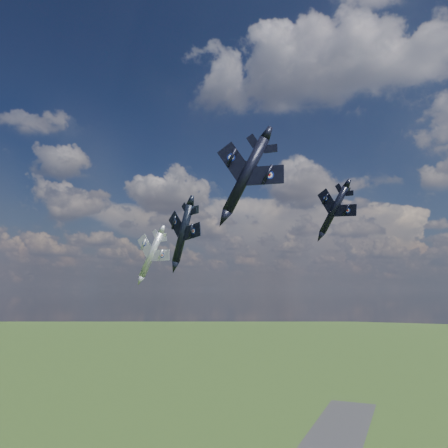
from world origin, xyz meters
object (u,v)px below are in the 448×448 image
at_px(jet_high_navy, 334,210).
at_px(jet_left_silver, 151,255).
at_px(jet_right_navy, 246,175).
at_px(jet_lead_navy, 183,233).

height_order(jet_high_navy, jet_left_silver, jet_high_navy).
bearing_deg(jet_high_navy, jet_left_silver, -158.80).
height_order(jet_right_navy, jet_left_silver, jet_right_navy).
xyz_separation_m(jet_lead_navy, jet_right_navy, (21.18, -23.64, 3.05)).
bearing_deg(jet_lead_navy, jet_high_navy, 52.63).
bearing_deg(jet_high_navy, jet_lead_navy, -132.98).
distance_m(jet_right_navy, jet_high_navy, 37.55).
bearing_deg(jet_left_silver, jet_high_navy, 9.56).
bearing_deg(jet_high_navy, jet_right_navy, -77.69).
bearing_deg(jet_left_silver, jet_lead_navy, -32.51).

